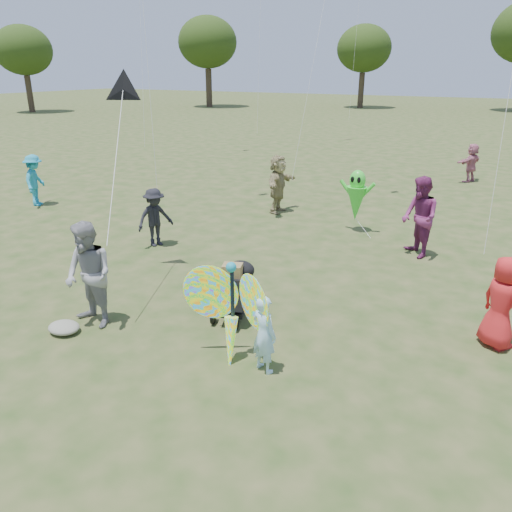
{
  "coord_description": "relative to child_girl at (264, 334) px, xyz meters",
  "views": [
    {
      "loc": [
        3.88,
        -6.02,
        4.34
      ],
      "look_at": [
        -0.2,
        1.5,
        1.1
      ],
      "focal_mm": 35.0,
      "sensor_mm": 36.0,
      "label": 1
    }
  ],
  "objects": [
    {
      "name": "ground",
      "position": [
        -0.87,
        0.22,
        -0.62
      ],
      "size": [
        160.0,
        160.0,
        0.0
      ],
      "primitive_type": "plane",
      "color": "#51592B",
      "rests_on": "ground"
    },
    {
      "name": "child_girl",
      "position": [
        0.0,
        0.0,
        0.0
      ],
      "size": [
        0.53,
        0.43,
        1.24
      ],
      "primitive_type": "imported",
      "rotation": [
        0.0,
        0.0,
        2.81
      ],
      "color": "#AEE2F6",
      "rests_on": "ground"
    },
    {
      "name": "adult_man",
      "position": [
        -3.36,
        -0.16,
        0.33
      ],
      "size": [
        1.04,
        0.88,
        1.91
      ],
      "primitive_type": "imported",
      "rotation": [
        0.0,
        0.0,
        -0.18
      ],
      "color": "gray",
      "rests_on": "ground"
    },
    {
      "name": "grey_bag",
      "position": [
        -3.61,
        -0.64,
        -0.53
      ],
      "size": [
        0.58,
        0.48,
        0.18
      ],
      "primitive_type": "ellipsoid",
      "color": "gray",
      "rests_on": "ground"
    },
    {
      "name": "crowd_a",
      "position": [
        3.05,
        2.48,
        0.17
      ],
      "size": [
        0.91,
        0.88,
        1.57
      ],
      "primitive_type": "imported",
      "rotation": [
        0.0,
        0.0,
        2.43
      ],
      "color": "red",
      "rests_on": "ground"
    },
    {
      "name": "crowd_b",
      "position": [
        -5.11,
        3.74,
        0.13
      ],
      "size": [
        0.9,
        1.11,
        1.5
      ],
      "primitive_type": "imported",
      "rotation": [
        0.0,
        0.0,
        1.17
      ],
      "color": "black",
      "rests_on": "ground"
    },
    {
      "name": "crowd_d",
      "position": [
        -3.75,
        8.12,
        0.29
      ],
      "size": [
        0.61,
        1.71,
        1.82
      ],
      "primitive_type": "imported",
      "rotation": [
        0.0,
        0.0,
        1.61
      ],
      "color": "#988A5D",
      "rests_on": "ground"
    },
    {
      "name": "crowd_e",
      "position": [
        0.98,
        6.18,
        0.36
      ],
      "size": [
        1.17,
        1.21,
        1.96
      ],
      "primitive_type": "imported",
      "rotation": [
        0.0,
        0.0,
        5.38
      ],
      "color": "#78285B",
      "rests_on": "ground"
    },
    {
      "name": "crowd_i",
      "position": [
        -11.2,
        5.05,
        0.22
      ],
      "size": [
        1.08,
        1.26,
        1.69
      ],
      "primitive_type": "imported",
      "rotation": [
        0.0,
        0.0,
        2.08
      ],
      "color": "teal",
      "rests_on": "ground"
    },
    {
      "name": "crowd_j",
      "position": [
        1.07,
        15.88,
        0.14
      ],
      "size": [
        0.99,
        1.48,
        1.53
      ],
      "primitive_type": "imported",
      "rotation": [
        0.0,
        0.0,
        4.29
      ],
      "color": "#BF6D85",
      "rests_on": "ground"
    },
    {
      "name": "jogging_stroller",
      "position": [
        -1.25,
        1.27,
        -0.01
      ],
      "size": [
        0.71,
        1.13,
        1.09
      ],
      "rotation": [
        0.0,
        0.0,
        0.33
      ],
      "color": "black",
      "rests_on": "ground"
    },
    {
      "name": "butterfly_kite",
      "position": [
        -0.59,
        0.04,
        0.22
      ],
      "size": [
        1.74,
        0.75,
        1.83
      ],
      "color": "red",
      "rests_on": "ground"
    },
    {
      "name": "delta_kite_rig",
      "position": [
        -4.4,
        2.22,
        3.28
      ],
      "size": [
        1.92,
        2.64,
        2.8
      ],
      "color": "black",
      "rests_on": "ground"
    },
    {
      "name": "alien_kite",
      "position": [
        -0.97,
        7.36,
        0.35
      ],
      "size": [
        1.12,
        0.69,
        1.74
      ],
      "color": "#3BDF34",
      "rests_on": "ground"
    }
  ]
}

